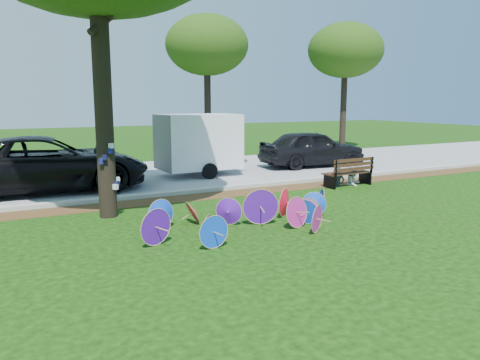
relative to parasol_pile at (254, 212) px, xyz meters
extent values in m
plane|color=black|center=(-0.22, -0.74, -0.35)|extent=(90.00, 90.00, 0.00)
cube|color=#472D16|center=(-0.22, 3.76, -0.35)|extent=(90.00, 1.00, 0.01)
cube|color=#B7B5AD|center=(-0.22, 4.46, -0.29)|extent=(90.00, 0.30, 0.12)
cube|color=gray|center=(-0.22, 8.61, -0.35)|extent=(90.00, 8.00, 0.01)
cylinder|color=black|center=(-2.80, 2.58, 2.65)|extent=(0.44, 0.44, 6.00)
cone|color=red|center=(1.18, 0.47, 0.01)|extent=(0.65, 0.54, 0.73)
cone|color=blue|center=(1.79, 0.11, -0.03)|extent=(0.63, 0.42, 0.65)
cone|color=blue|center=(2.31, 0.42, -0.03)|extent=(0.43, 0.65, 0.65)
cone|color=#5114A4|center=(0.25, 0.16, 0.08)|extent=(0.88, 0.45, 0.88)
cone|color=pink|center=(-1.38, -0.30, -0.09)|extent=(0.48, 0.51, 0.54)
cone|color=blue|center=(1.27, -0.33, -0.05)|extent=(0.44, 0.60, 0.61)
cone|color=#BB2587|center=(0.84, -0.44, 0.01)|extent=(0.77, 0.41, 0.74)
cone|color=#5114A4|center=(-0.46, 0.42, -0.02)|extent=(0.54, 0.52, 0.66)
cone|color=red|center=(-1.12, 0.96, -0.05)|extent=(0.41, 0.64, 0.58)
cone|color=blue|center=(-1.50, -0.99, -0.01)|extent=(0.69, 0.20, 0.68)
cone|color=#BB2587|center=(0.97, -1.04, -0.03)|extent=(0.62, 0.46, 0.65)
cone|color=#5114A4|center=(-2.48, -0.28, 0.04)|extent=(0.78, 0.41, 0.78)
cone|color=pink|center=(1.42, -0.10, -0.05)|extent=(0.64, 0.45, 0.62)
cone|color=blue|center=(-1.96, 0.79, 0.00)|extent=(0.72, 0.36, 0.71)
imported|color=black|center=(-3.83, 6.88, 0.54)|extent=(6.60, 3.36, 1.79)
imported|color=black|center=(7.19, 7.62, 0.45)|extent=(4.86, 2.28, 1.61)
cube|color=white|center=(1.76, 7.58, 0.99)|extent=(3.03, 1.97, 2.68)
imported|color=#333946|center=(5.08, 3.23, 0.31)|extent=(0.56, 0.45, 1.32)
imported|color=silver|center=(5.78, 3.23, 0.28)|extent=(0.71, 0.61, 1.27)
cylinder|color=black|center=(5.07, 14.28, 2.15)|extent=(0.36, 0.36, 5.00)
ellipsoid|color=#1A3E0E|center=(5.07, 14.28, 5.45)|extent=(4.40, 4.40, 3.20)
cylinder|color=black|center=(13.31, 12.96, 2.15)|extent=(0.36, 0.36, 5.00)
ellipsoid|color=#1A3E0E|center=(13.31, 12.96, 5.45)|extent=(4.40, 4.40, 3.20)
camera|label=1|loc=(-5.16, -9.22, 2.57)|focal=35.00mm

